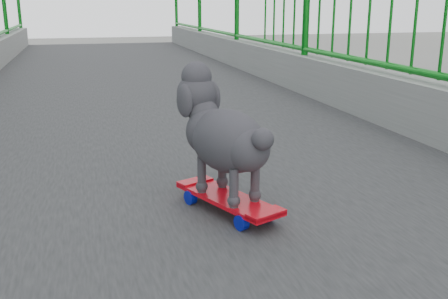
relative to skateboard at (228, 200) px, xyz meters
name	(u,v)px	position (x,y,z in m)	size (l,w,h in m)	color
skateboard	(228,200)	(0.00, 0.00, 0.00)	(0.30, 0.48, 0.06)	red
poodle	(223,134)	(-0.01, 0.02, 0.24)	(0.32, 0.47, 0.42)	#28262B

